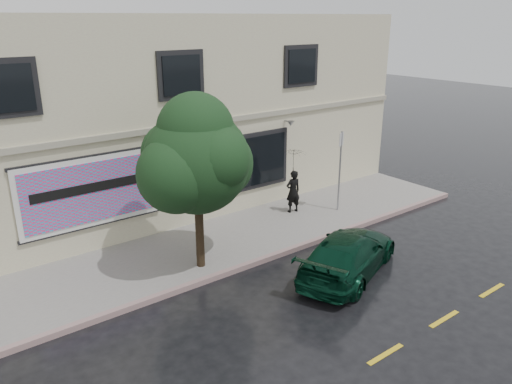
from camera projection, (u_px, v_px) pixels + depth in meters
ground at (281, 288)px, 13.41m from camera, size 90.00×90.00×0.00m
sidewalk at (215, 244)px, 15.83m from camera, size 20.00×3.50×0.15m
curb at (248, 265)px, 14.51m from camera, size 20.00×0.18×0.16m
road_marking at (385, 354)px, 10.79m from camera, size 19.00×0.12×0.01m
building at (131, 111)px, 19.00m from camera, size 20.00×8.12×7.00m
billboard at (91, 192)px, 14.59m from camera, size 4.30×0.16×2.20m
car at (348, 254)px, 13.99m from camera, size 4.61×3.29×1.23m
pedestrian at (293, 191)px, 18.03m from camera, size 0.62×0.46×1.57m
umbrella at (294, 161)px, 17.65m from camera, size 1.02×1.02×0.68m
street_tree at (197, 162)px, 13.31m from camera, size 2.86×2.86×4.54m
sign_pole at (340, 164)px, 17.88m from camera, size 0.34×0.16×2.96m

